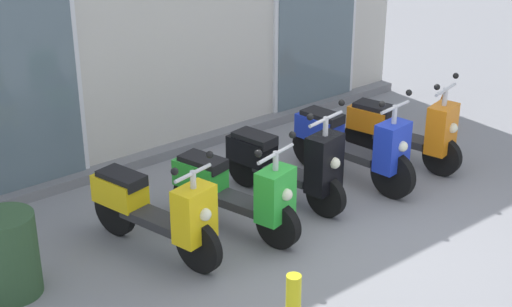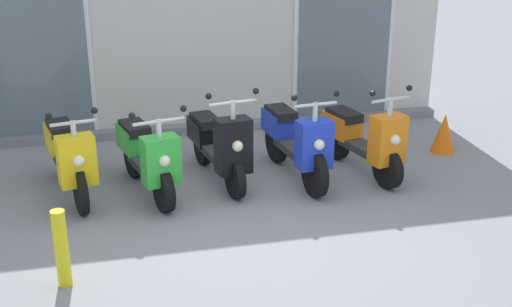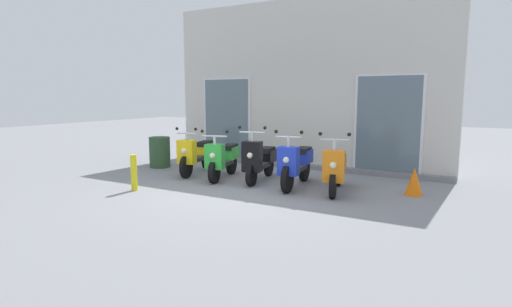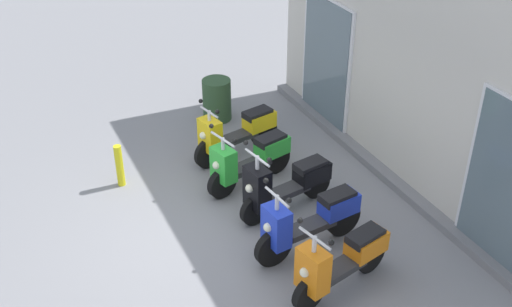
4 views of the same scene
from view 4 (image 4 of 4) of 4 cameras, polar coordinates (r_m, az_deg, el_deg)
ground_plane at (r=8.86m, az=-3.34°, el=-7.07°), size 40.00×40.00×0.00m
storefront_facade at (r=9.27m, az=14.62°, el=8.29°), size 7.33×0.50×4.19m
scooter_yellow at (r=10.26m, az=-1.78°, el=2.04°), size 0.67×1.63×1.13m
scooter_green at (r=9.55m, az=-0.57°, el=-0.54°), size 0.74×1.55×1.13m
scooter_black at (r=8.98m, az=2.68°, el=-2.79°), size 0.67×1.59×1.23m
scooter_blue at (r=8.30m, az=4.90°, el=-6.10°), size 0.59×1.69×1.19m
scooter_orange at (r=7.75m, az=7.73°, el=-9.68°), size 0.70×1.51×1.19m
curb_bollard at (r=9.81m, az=-12.34°, el=-1.09°), size 0.12×0.12×0.70m
trash_bin at (r=11.49m, az=-3.59°, el=4.93°), size 0.52×0.52×0.78m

